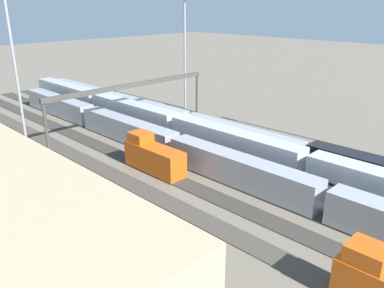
% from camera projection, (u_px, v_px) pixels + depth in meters
% --- Properties ---
extents(ground_plane, '(400.00, 400.00, 0.00)m').
position_uv_depth(ground_plane, '(219.00, 159.00, 59.74)').
color(ground_plane, '#756B5B').
extents(track_bed_0, '(140.00, 2.80, 0.12)m').
position_uv_depth(track_bed_0, '(274.00, 136.00, 69.75)').
color(track_bed_0, '#4C443D').
rests_on(track_bed_0, ground_plane).
extents(track_bed_1, '(140.00, 2.80, 0.12)m').
position_uv_depth(track_bed_1, '(258.00, 143.00, 66.40)').
color(track_bed_1, '#3D3833').
rests_on(track_bed_1, ground_plane).
extents(track_bed_2, '(140.00, 2.80, 0.12)m').
position_uv_depth(track_bed_2, '(240.00, 150.00, 63.06)').
color(track_bed_2, '#4C443D').
rests_on(track_bed_2, ground_plane).
extents(track_bed_3, '(140.00, 2.80, 0.12)m').
position_uv_depth(track_bed_3, '(220.00, 158.00, 59.72)').
color(track_bed_3, '#3D3833').
rests_on(track_bed_3, ground_plane).
extents(track_bed_4, '(140.00, 2.80, 0.12)m').
position_uv_depth(track_bed_4, '(197.00, 168.00, 56.38)').
color(track_bed_4, '#3D3833').
rests_on(track_bed_4, ground_plane).
extents(track_bed_5, '(140.00, 2.80, 0.12)m').
position_uv_depth(track_bed_5, '(172.00, 178.00, 53.04)').
color(track_bed_5, '#3D3833').
rests_on(track_bed_5, ground_plane).
extents(track_bed_6, '(140.00, 2.80, 0.12)m').
position_uv_depth(track_bed_6, '(143.00, 190.00, 49.70)').
color(track_bed_6, '#4C443D').
rests_on(track_bed_6, ground_plane).
extents(train_on_track_4, '(114.80, 3.00, 4.40)m').
position_uv_depth(train_on_track_4, '(230.00, 167.00, 51.62)').
color(train_on_track_4, '#285193').
rests_on(train_on_track_4, ground_plane).
extents(train_on_track_3, '(119.80, 3.06, 5.00)m').
position_uv_depth(train_on_track_3, '(232.00, 147.00, 57.28)').
color(train_on_track_3, silver).
rests_on(train_on_track_3, ground_plane).
extents(train_on_track_2, '(90.60, 3.06, 4.40)m').
position_uv_depth(train_on_track_2, '(177.00, 120.00, 72.10)').
color(train_on_track_2, black).
rests_on(train_on_track_2, ground_plane).
extents(train_on_track_5, '(10.00, 3.00, 5.00)m').
position_uv_depth(train_on_track_5, '(153.00, 156.00, 54.83)').
color(train_on_track_5, '#D85914').
rests_on(train_on_track_5, ground_plane).
extents(light_mast_1, '(2.80, 0.70, 26.76)m').
position_uv_depth(light_mast_1, '(11.00, 40.00, 60.33)').
color(light_mast_1, '#9EA0A5').
rests_on(light_mast_1, ground_plane).
extents(light_mast_2, '(2.80, 0.70, 24.91)m').
position_uv_depth(light_mast_2, '(185.00, 35.00, 83.13)').
color(light_mast_2, '#9EA0A5').
rests_on(light_mast_2, ground_plane).
extents(signal_gantry, '(0.70, 35.00, 8.80)m').
position_uv_depth(signal_gantry, '(132.00, 89.00, 71.26)').
color(signal_gantry, '#4C4742').
rests_on(signal_gantry, ground_plane).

